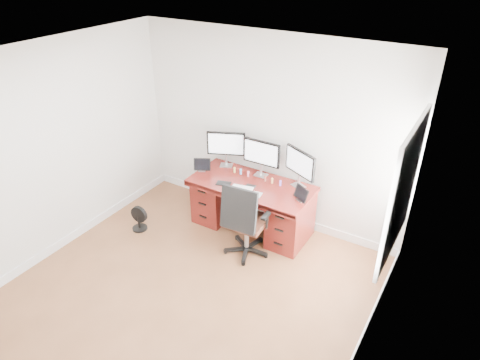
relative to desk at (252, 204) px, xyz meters
The scene contains 21 objects.
ground 1.87m from the desk, 90.00° to the right, with size 4.50×4.50×0.00m, color brown.
back_wall 1.04m from the desk, 90.00° to the left, with size 4.00×0.10×2.70m, color silver.
right_wall 2.80m from the desk, 40.79° to the right, with size 0.10×4.50×2.70m.
desk is the anchor object (origin of this frame).
office_chair 0.61m from the desk, 69.03° to the right, with size 0.63×0.61×1.08m.
floor_fan 1.64m from the desk, 147.24° to the right, with size 0.25×0.21×0.37m.
monitor_left 0.93m from the desk, 157.68° to the left, with size 0.52×0.26×0.53m.
monitor_center 0.72m from the desk, 90.00° to the left, with size 0.55×0.14×0.53m.
monitor_right 0.93m from the desk, 22.33° to the left, with size 0.51×0.27×0.53m.
tablet_left 0.91m from the desk, behind, with size 0.24×0.17×0.19m.
tablet_right 0.87m from the desk, ahead, with size 0.24×0.18×0.19m.
keyboard 0.41m from the desk, 99.30° to the right, with size 0.29×0.12×0.01m, color white.
trackpad 0.48m from the desk, 51.21° to the right, with size 0.13×0.13×0.01m, color silver.
drawing_tablet 0.53m from the desk, 144.12° to the right, with size 0.19×0.12×0.01m, color black.
phone 0.37m from the desk, 72.09° to the right, with size 0.14×0.07×0.01m, color black.
figurine_yellow 0.55m from the desk, 161.83° to the left, with size 0.04×0.04×0.09m.
figurine_blue 0.49m from the desk, 155.40° to the left, with size 0.04×0.04×0.09m.
figurine_pink 0.44m from the desk, 139.06° to the left, with size 0.04×0.04×0.09m.
figurine_brown 0.43m from the desk, 42.15° to the left, with size 0.04×0.04×0.09m.
figurine_orange 0.48m from the desk, 26.45° to the left, with size 0.04×0.04×0.09m.
figurine_purple 0.55m from the desk, 18.09° to the left, with size 0.04×0.04×0.09m.
Camera 1 is at (2.48, -2.61, 3.67)m, focal length 32.00 mm.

